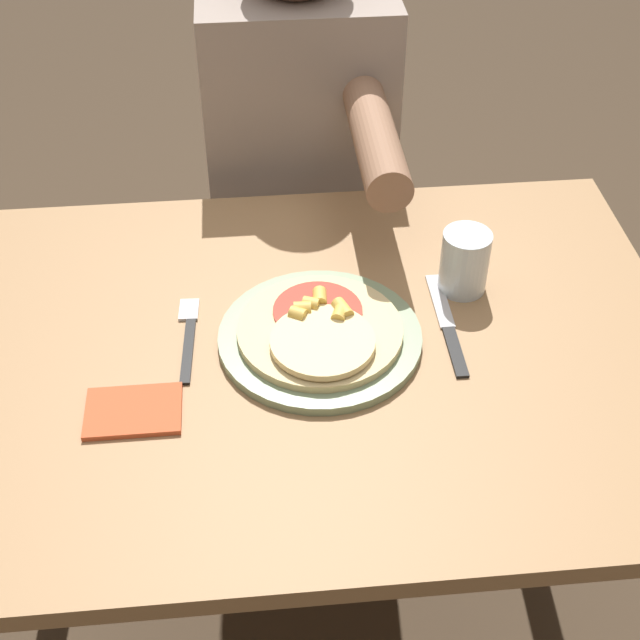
{
  "coord_description": "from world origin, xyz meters",
  "views": [
    {
      "loc": [
        -0.06,
        -0.91,
        1.61
      ],
      "look_at": [
        0.02,
        0.01,
        0.79
      ],
      "focal_mm": 50.0,
      "sensor_mm": 36.0,
      "label": 1
    }
  ],
  "objects_px": {
    "person_diner": "(301,163)",
    "fork": "(188,333)",
    "plate": "(320,338)",
    "pizza": "(320,330)",
    "drinking_glass": "(464,262)",
    "knife": "(447,325)",
    "dining_table": "(306,408)"
  },
  "relations": [
    {
      "from": "plate",
      "to": "pizza",
      "type": "xyz_separation_m",
      "value": [
        0.0,
        -0.0,
        0.02
      ]
    },
    {
      "from": "fork",
      "to": "person_diner",
      "type": "height_order",
      "value": "person_diner"
    },
    {
      "from": "knife",
      "to": "fork",
      "type": "bearing_deg",
      "value": 177.29
    },
    {
      "from": "dining_table",
      "to": "pizza",
      "type": "relative_size",
      "value": 4.66
    },
    {
      "from": "pizza",
      "to": "fork",
      "type": "relative_size",
      "value": 1.32
    },
    {
      "from": "pizza",
      "to": "person_diner",
      "type": "distance_m",
      "value": 0.56
    },
    {
      "from": "pizza",
      "to": "person_diner",
      "type": "relative_size",
      "value": 0.19
    },
    {
      "from": "dining_table",
      "to": "person_diner",
      "type": "height_order",
      "value": "person_diner"
    },
    {
      "from": "pizza",
      "to": "drinking_glass",
      "type": "relative_size",
      "value": 2.37
    },
    {
      "from": "knife",
      "to": "drinking_glass",
      "type": "xyz_separation_m",
      "value": [
        0.04,
        0.09,
        0.05
      ]
    },
    {
      "from": "dining_table",
      "to": "knife",
      "type": "height_order",
      "value": "knife"
    },
    {
      "from": "dining_table",
      "to": "knife",
      "type": "relative_size",
      "value": 4.93
    },
    {
      "from": "dining_table",
      "to": "knife",
      "type": "xyz_separation_m",
      "value": [
        0.21,
        0.02,
        0.13
      ]
    },
    {
      "from": "plate",
      "to": "drinking_glass",
      "type": "relative_size",
      "value": 2.92
    },
    {
      "from": "pizza",
      "to": "knife",
      "type": "xyz_separation_m",
      "value": [
        0.19,
        0.02,
        -0.02
      ]
    },
    {
      "from": "fork",
      "to": "dining_table",
      "type": "bearing_deg",
      "value": -14.08
    },
    {
      "from": "dining_table",
      "to": "drinking_glass",
      "type": "height_order",
      "value": "drinking_glass"
    },
    {
      "from": "dining_table",
      "to": "drinking_glass",
      "type": "bearing_deg",
      "value": 23.85
    },
    {
      "from": "pizza",
      "to": "person_diner",
      "type": "height_order",
      "value": "person_diner"
    },
    {
      "from": "dining_table",
      "to": "plate",
      "type": "height_order",
      "value": "plate"
    },
    {
      "from": "fork",
      "to": "plate",
      "type": "bearing_deg",
      "value": -9.51
    },
    {
      "from": "pizza",
      "to": "fork",
      "type": "height_order",
      "value": "pizza"
    },
    {
      "from": "knife",
      "to": "person_diner",
      "type": "distance_m",
      "value": 0.56
    },
    {
      "from": "plate",
      "to": "pizza",
      "type": "height_order",
      "value": "pizza"
    },
    {
      "from": "pizza",
      "to": "person_diner",
      "type": "xyz_separation_m",
      "value": [
        0.02,
        0.55,
        -0.07
      ]
    },
    {
      "from": "pizza",
      "to": "drinking_glass",
      "type": "height_order",
      "value": "drinking_glass"
    },
    {
      "from": "drinking_glass",
      "to": "person_diner",
      "type": "xyz_separation_m",
      "value": [
        -0.21,
        0.45,
        -0.09
      ]
    },
    {
      "from": "dining_table",
      "to": "knife",
      "type": "bearing_deg",
      "value": 6.41
    },
    {
      "from": "person_diner",
      "to": "plate",
      "type": "bearing_deg",
      "value": -91.68
    },
    {
      "from": "person_diner",
      "to": "fork",
      "type": "bearing_deg",
      "value": -111.25
    },
    {
      "from": "pizza",
      "to": "fork",
      "type": "xyz_separation_m",
      "value": [
        -0.19,
        0.04,
        -0.02
      ]
    },
    {
      "from": "dining_table",
      "to": "fork",
      "type": "relative_size",
      "value": 6.17
    }
  ]
}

